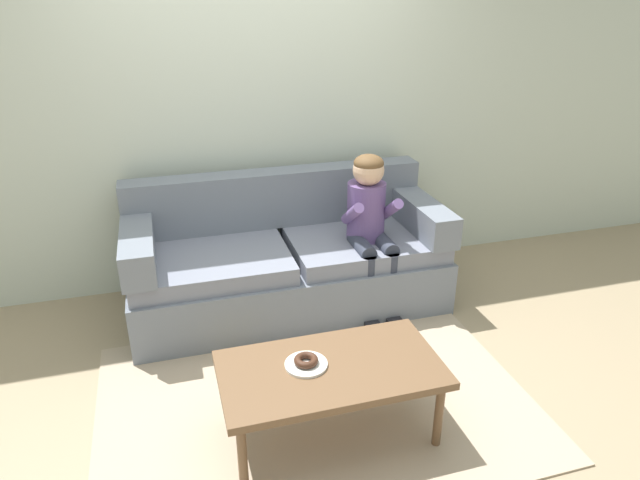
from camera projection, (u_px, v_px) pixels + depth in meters
name	position (u px, v px, depth m)	size (l,w,h in m)	color
ground	(303.00, 374.00, 3.37)	(10.00, 10.00, 0.00)	#9E896B
wall_back	(251.00, 95.00, 4.02)	(8.00, 0.10, 2.80)	beige
area_rug	(315.00, 400.00, 3.15)	(2.33, 1.65, 0.01)	tan
couch	(287.00, 261.00, 4.00)	(2.15, 0.90, 0.90)	slate
coffee_table	(331.00, 373.00, 2.77)	(1.08, 0.58, 0.42)	brown
person_child	(370.00, 219.00, 3.82)	(0.34, 0.58, 1.10)	#664C84
plate	(306.00, 364.00, 2.76)	(0.21, 0.21, 0.01)	white
donut	(306.00, 360.00, 2.75)	(0.12, 0.12, 0.04)	#422619
toy_controller	(239.00, 371.00, 3.35)	(0.23, 0.09, 0.05)	gold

